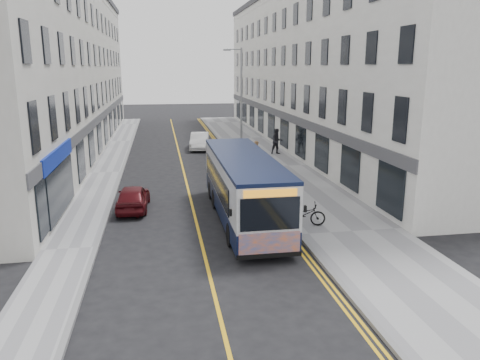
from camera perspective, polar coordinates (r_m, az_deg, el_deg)
name	(u,v)px	position (r m, az deg, el deg)	size (l,w,h in m)	color
ground	(199,232)	(19.74, -5.04, -6.39)	(140.00, 140.00, 0.00)	black
pavement_east	(275,167)	(32.15, 4.30, 1.61)	(4.50, 64.00, 0.12)	#959597
pavement_west	(106,173)	(31.42, -16.04, 0.83)	(2.00, 64.00, 0.12)	#959597
kerb_east	(243,168)	(31.68, 0.34, 1.48)	(0.18, 64.00, 0.13)	slate
kerb_west	(122,172)	(31.32, -14.22, 0.91)	(0.18, 64.00, 0.13)	slate
road_centre_line	(184,171)	(31.26, -6.90, 1.10)	(0.12, 64.00, 0.01)	gold
road_dbl_yellow_inner	(236,169)	(31.62, -0.46, 1.34)	(0.10, 64.00, 0.01)	gold
road_dbl_yellow_outer	(239,169)	(31.66, -0.10, 1.35)	(0.10, 64.00, 0.01)	gold
terrace_east	(311,70)	(41.56, 8.61, 13.17)	(6.00, 46.00, 13.00)	white
terrace_west	(60,70)	(40.21, -21.11, 12.42)	(6.00, 46.00, 13.00)	silver
streetlamp	(240,101)	(33.06, 0.03, 9.55)	(1.32, 0.18, 8.00)	gray
city_bus	(244,185)	(20.77, 0.44, -0.65)	(2.38, 10.17, 2.95)	black
bicycle	(303,214)	(20.19, 7.70, -4.14)	(0.66, 1.90, 1.00)	black
pedestrian_near	(257,155)	(31.20, 2.03, 3.11)	(0.67, 0.44, 1.84)	brown
pedestrian_far	(277,141)	(36.46, 4.54, 4.72)	(0.96, 0.75, 1.98)	black
car_white	(200,141)	(39.43, -4.95, 4.76)	(1.44, 4.14, 1.36)	silver
car_maroon	(133,197)	(23.13, -12.91, -2.07)	(1.45, 3.61, 1.23)	#4E0D12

